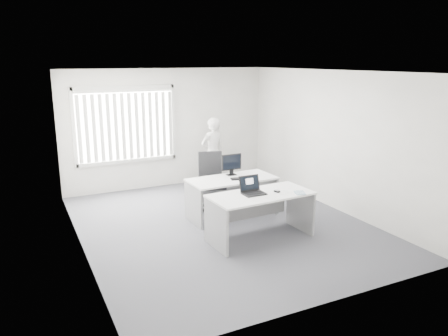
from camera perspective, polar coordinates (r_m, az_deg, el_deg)
name	(u,v)px	position (r m, az deg, el deg)	size (l,w,h in m)	color
ground	(222,225)	(8.21, -0.23, -7.43)	(6.00, 6.00, 0.00)	#575860
wall_back	(168,128)	(10.54, -7.38, 5.18)	(5.00, 0.02, 2.80)	beige
wall_front	(332,198)	(5.35, 13.92, -3.84)	(5.00, 0.02, 2.80)	beige
wall_left	(77,166)	(7.11, -18.70, 0.24)	(0.02, 6.00, 2.80)	beige
wall_right	(333,140)	(9.15, 14.03, 3.53)	(0.02, 6.00, 2.80)	beige
ceiling	(222,71)	(7.64, -0.25, 12.51)	(5.00, 6.00, 0.02)	silver
window	(126,125)	(10.21, -12.68, 5.52)	(2.32, 0.06, 1.76)	silver
blinds	(127,127)	(10.16, -12.59, 5.31)	(2.20, 0.10, 1.50)	silver
desk_near	(261,206)	(7.45, 4.80, -5.02)	(1.80, 0.92, 0.80)	white
desk_far	(232,189)	(8.48, 1.03, -2.75)	(1.72, 0.86, 0.77)	white
office_chair	(212,191)	(8.98, -1.64, -3.06)	(0.81, 0.81, 1.17)	black
person	(213,153)	(10.32, -1.48, 1.97)	(0.62, 0.41, 1.69)	silver
laptop	(254,186)	(7.29, 3.96, -2.36)	(0.38, 0.33, 0.29)	black
paper_sheet	(283,193)	(7.48, 7.77, -3.20)	(0.29, 0.20, 0.00)	silver
mouse	(277,191)	(7.48, 6.94, -2.99)	(0.06, 0.10, 0.04)	silver
booklet	(300,193)	(7.50, 9.89, -3.20)	(0.16, 0.23, 0.01)	white
keyboard	(242,179)	(8.37, 2.40, -1.38)	(0.44, 0.15, 0.02)	black
monitor	(231,165)	(8.60, 0.98, 0.44)	(0.42, 0.13, 0.42)	black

